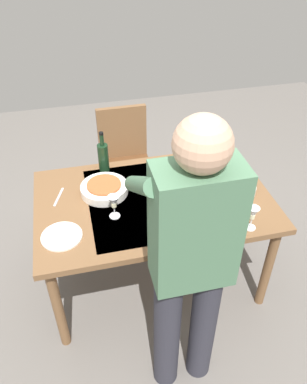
{
  "coord_description": "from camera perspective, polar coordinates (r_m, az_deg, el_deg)",
  "views": [
    {
      "loc": [
        0.43,
        1.83,
        2.28
      ],
      "look_at": [
        0.0,
        0.0,
        0.79
      ],
      "focal_mm": 36.24,
      "sensor_mm": 36.0,
      "label": 1
    }
  ],
  "objects": [
    {
      "name": "person_server",
      "position": [
        1.77,
        5.36,
        -9.93
      ],
      "size": [
        0.42,
        0.61,
        1.69
      ],
      "color": "#2D2D38",
      "rests_on": "ground_plane"
    },
    {
      "name": "dinner_plate_near",
      "position": [
        2.23,
        -13.36,
        -6.36
      ],
      "size": [
        0.23,
        0.23,
        0.01
      ],
      "primitive_type": "cylinder",
      "color": "white",
      "rests_on": "dining_table"
    },
    {
      "name": "table_knife",
      "position": [
        2.21,
        1.0,
        -5.73
      ],
      "size": [
        0.05,
        0.2,
        0.0
      ],
      "primitive_type": "cube",
      "rotation": [
        0.0,
        0.0,
        -0.18
      ],
      "color": "silver",
      "rests_on": "dining_table"
    },
    {
      "name": "wine_bottle",
      "position": [
        2.63,
        -7.4,
        5.18
      ],
      "size": [
        0.07,
        0.07,
        0.3
      ],
      "color": "black",
      "rests_on": "dining_table"
    },
    {
      "name": "water_cup_near_left",
      "position": [
        2.51,
        4.07,
        1.75
      ],
      "size": [
        0.07,
        0.07,
        0.1
      ],
      "primitive_type": "cylinder",
      "color": "silver",
      "rests_on": "dining_table"
    },
    {
      "name": "chair_near",
      "position": [
        3.22,
        -4.19,
        5.36
      ],
      "size": [
        0.4,
        0.4,
        0.91
      ],
      "color": "#523019",
      "rests_on": "ground_plane"
    },
    {
      "name": "water_cup_near_right",
      "position": [
        2.48,
        7.68,
        1.02
      ],
      "size": [
        0.06,
        0.06,
        0.09
      ],
      "primitive_type": "cylinder",
      "color": "silver",
      "rests_on": "dining_table"
    },
    {
      "name": "table_fork",
      "position": [
        2.51,
        -13.77,
        -0.71
      ],
      "size": [
        0.07,
        0.17,
        0.0
      ],
      "primitive_type": "cube",
      "rotation": [
        0.0,
        0.0,
        -0.34
      ],
      "color": "silver",
      "rests_on": "dining_table"
    },
    {
      "name": "ground_plane",
      "position": [
        2.96,
        0.0,
        -12.1
      ],
      "size": [
        6.0,
        6.0,
        0.0
      ],
      "primitive_type": "plane",
      "color": "#66605B"
    },
    {
      "name": "dining_table",
      "position": [
        2.48,
        0.0,
        -2.27
      ],
      "size": [
        1.47,
        0.93,
        0.74
      ],
      "color": "brown",
      "rests_on": "ground_plane"
    },
    {
      "name": "dinner_plate_far",
      "position": [
        2.7,
        10.29,
        3.04
      ],
      "size": [
        0.23,
        0.23,
        0.01
      ],
      "primitive_type": "cylinder",
      "color": "white",
      "rests_on": "dining_table"
    },
    {
      "name": "water_cup_far_left",
      "position": [
        2.77,
        4.76,
        5.7
      ],
      "size": [
        0.07,
        0.07,
        0.1
      ],
      "primitive_type": "cylinder",
      "color": "silver",
      "rests_on": "dining_table"
    },
    {
      "name": "side_bowl_bread",
      "position": [
        2.3,
        9.88,
        -3.19
      ],
      "size": [
        0.16,
        0.16,
        0.07
      ],
      "color": "white",
      "rests_on": "dining_table"
    },
    {
      "name": "side_bowl_salad",
      "position": [
        2.52,
        12.83,
        0.5
      ],
      "size": [
        0.18,
        0.18,
        0.07
      ],
      "color": "white",
      "rests_on": "dining_table"
    },
    {
      "name": "serving_bowl_pasta",
      "position": [
        2.47,
        -7.25,
        0.54
      ],
      "size": [
        0.3,
        0.3,
        0.07
      ],
      "color": "white",
      "rests_on": "dining_table"
    },
    {
      "name": "wine_glass_right",
      "position": [
        2.23,
        14.4,
        -3.19
      ],
      "size": [
        0.07,
        0.07,
        0.15
      ],
      "color": "white",
      "rests_on": "dining_table"
    },
    {
      "name": "wine_glass_left",
      "position": [
        2.24,
        -5.87,
        -1.6
      ],
      "size": [
        0.07,
        0.07,
        0.15
      ],
      "color": "white",
      "rests_on": "dining_table"
    }
  ]
}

